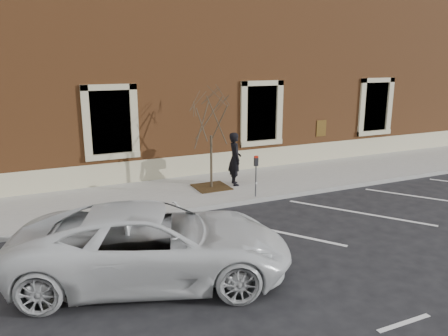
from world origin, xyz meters
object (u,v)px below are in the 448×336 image
parking_meter (256,168)px  white_truck (154,243)px  sapling (211,121)px  man (235,159)px

parking_meter → white_truck: bearing=-123.0°
sapling → man: bearing=-0.7°
sapling → white_truck: 6.56m
man → parking_meter: 1.55m
man → sapling: sapling is taller
man → parking_meter: size_ratio=1.38×
sapling → white_truck: size_ratio=0.59×
white_truck → man: bearing=-21.4°
man → parking_meter: man is taller
man → parking_meter: bearing=-167.7°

